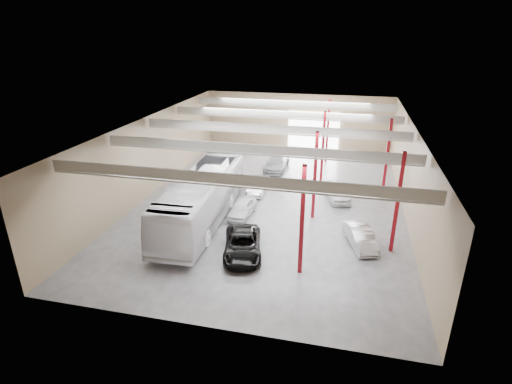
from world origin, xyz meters
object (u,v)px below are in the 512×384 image
at_px(black_sedan, 243,244).
at_px(car_row_b, 258,185).
at_px(car_row_a, 242,208).
at_px(car_row_c, 277,162).
at_px(car_right_near, 361,237).
at_px(coach_bus, 202,198).
at_px(car_right_far, 337,191).

xyz_separation_m(black_sedan, car_row_b, (-1.45, 10.95, -0.06)).
relative_size(car_row_a, car_row_b, 0.96).
bearing_deg(car_row_c, car_row_a, -91.79).
relative_size(car_row_b, car_right_near, 0.99).
xyz_separation_m(coach_bus, car_row_c, (3.36, 13.62, -1.21)).
bearing_deg(car_row_c, coach_bus, -102.69).
bearing_deg(car_row_a, black_sedan, -71.71).
height_order(car_row_c, car_right_far, car_row_c).
bearing_deg(car_row_b, car_row_a, -91.91).
height_order(coach_bus, car_right_near, coach_bus).
distance_m(car_row_b, car_row_c, 6.82).
height_order(car_row_a, car_right_far, car_right_far).
bearing_deg(car_right_near, black_sedan, -176.46).
xyz_separation_m(car_row_b, car_right_far, (7.13, -0.01, 0.07)).
bearing_deg(car_right_far, car_row_b, 163.68).
relative_size(black_sedan, car_right_far, 1.21).
distance_m(black_sedan, car_row_b, 11.04).
distance_m(car_row_a, car_row_b, 5.20).
height_order(car_row_b, car_row_c, car_row_c).
relative_size(car_row_b, car_right_far, 0.93).
bearing_deg(car_right_far, car_row_a, -160.67).
bearing_deg(car_right_far, black_sedan, -133.70).
relative_size(black_sedan, car_row_c, 1.00).
bearing_deg(car_row_b, black_sedan, -83.00).
bearing_deg(car_row_b, car_right_far, -0.63).
bearing_deg(car_row_a, car_row_c, 90.03).
bearing_deg(car_right_far, car_row_c, 118.03).
relative_size(coach_bus, car_row_b, 3.50).
bearing_deg(coach_bus, car_row_a, 28.60).
distance_m(car_row_a, car_right_near, 9.64).
distance_m(car_right_near, car_right_far, 8.25).
height_order(black_sedan, car_right_far, car_right_far).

